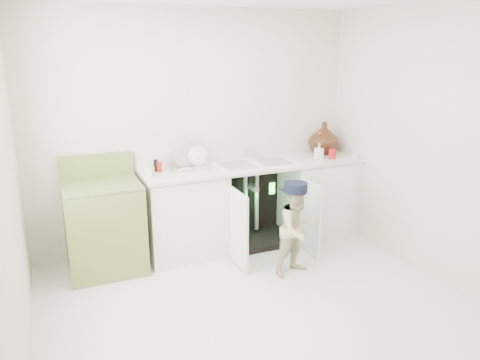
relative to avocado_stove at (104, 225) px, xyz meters
name	(u,v)px	position (x,y,z in m)	size (l,w,h in m)	color
ground	(255,304)	(1.06, -1.18, -0.45)	(3.50, 3.50, 0.00)	beige
room_shell	(257,162)	(1.06, -1.18, 0.80)	(6.00, 5.50, 1.26)	beige
counter_run	(258,200)	(1.65, 0.03, 0.03)	(2.44, 1.02, 1.27)	white
avocado_stove	(104,225)	(0.00, 0.00, 0.00)	(0.71, 0.65, 1.10)	olive
repair_worker	(297,228)	(1.67, -0.80, 0.01)	(0.50, 0.70, 0.90)	beige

